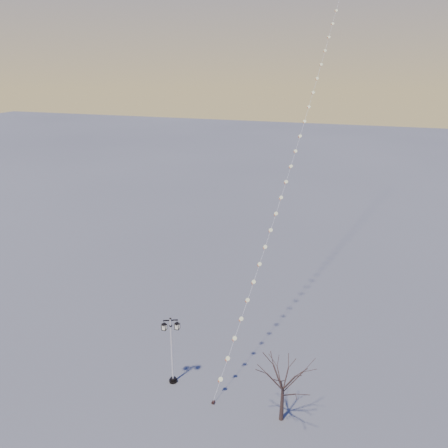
% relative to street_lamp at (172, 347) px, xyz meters
% --- Properties ---
extents(ground, '(300.00, 300.00, 0.00)m').
position_rel_street_lamp_xyz_m(ground, '(1.19, -2.77, -2.89)').
color(ground, '#585858').
rests_on(ground, ground).
extents(street_lamp, '(1.25, 0.81, 5.22)m').
position_rel_street_lamp_xyz_m(street_lamp, '(0.00, 0.00, 0.00)').
color(street_lamp, black).
rests_on(street_lamp, ground).
extents(bare_tree, '(2.70, 2.70, 4.48)m').
position_rel_street_lamp_xyz_m(bare_tree, '(7.95, -1.07, 0.23)').
color(bare_tree, '#372621').
rests_on(bare_tree, ground).
extents(kite_train, '(5.95, 43.50, 44.93)m').
position_rel_street_lamp_xyz_m(kite_train, '(6.08, 20.32, 19.48)').
color(kite_train, black).
rests_on(kite_train, ground).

